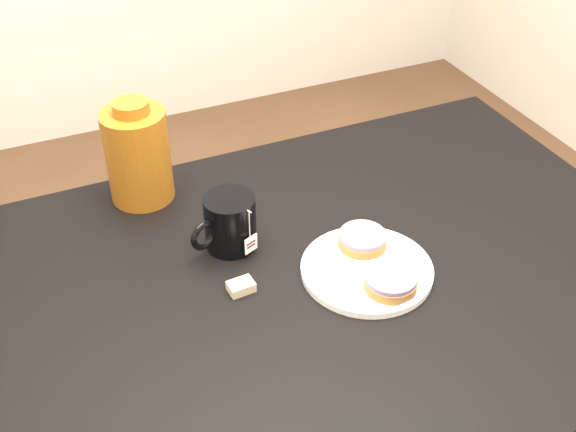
{
  "coord_description": "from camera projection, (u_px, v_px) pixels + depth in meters",
  "views": [
    {
      "loc": [
        -0.4,
        -0.86,
        1.62
      ],
      "look_at": [
        0.03,
        0.11,
        0.81
      ],
      "focal_mm": 45.0,
      "sensor_mm": 36.0,
      "label": 1
    }
  ],
  "objects": [
    {
      "name": "mug",
      "position": [
        229.0,
        222.0,
        1.33
      ],
      "size": [
        0.15,
        0.13,
        0.11
      ],
      "rotation": [
        0.0,
        0.0,
        0.4
      ],
      "color": "black",
      "rests_on": "table"
    },
    {
      "name": "teabag_pouch",
      "position": [
        241.0,
        287.0,
        1.26
      ],
      "size": [
        0.05,
        0.04,
        0.02
      ],
      "primitive_type": "cube",
      "rotation": [
        0.0,
        0.0,
        0.07
      ],
      "color": "#C6B793",
      "rests_on": "table"
    },
    {
      "name": "bagel_back",
      "position": [
        362.0,
        239.0,
        1.33
      ],
      "size": [
        0.11,
        0.11,
        0.03
      ],
      "color": "brown",
      "rests_on": "plate"
    },
    {
      "name": "bagel_front",
      "position": [
        391.0,
        282.0,
        1.24
      ],
      "size": [
        0.12,
        0.12,
        0.03
      ],
      "color": "brown",
      "rests_on": "plate"
    },
    {
      "name": "table",
      "position": [
        299.0,
        313.0,
        1.33
      ],
      "size": [
        1.4,
        0.9,
        0.75
      ],
      "color": "black",
      "rests_on": "ground_plane"
    },
    {
      "name": "plate",
      "position": [
        367.0,
        269.0,
        1.29
      ],
      "size": [
        0.24,
        0.24,
        0.02
      ],
      "color": "white",
      "rests_on": "table"
    },
    {
      "name": "bagel_package",
      "position": [
        138.0,
        154.0,
        1.43
      ],
      "size": [
        0.17,
        0.17,
        0.22
      ],
      "rotation": [
        0.0,
        0.0,
        -0.43
      ],
      "color": "#67350D",
      "rests_on": "table"
    }
  ]
}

